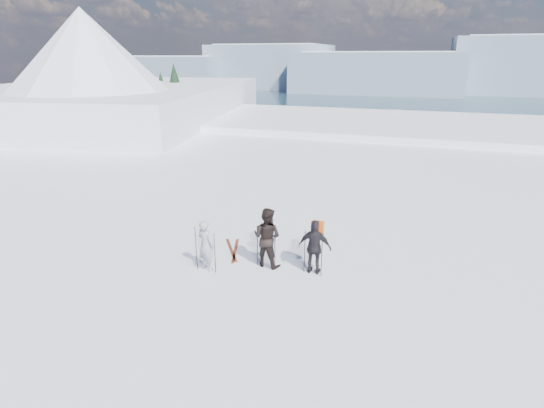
{
  "coord_description": "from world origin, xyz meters",
  "views": [
    {
      "loc": [
        1.36,
        -8.22,
        5.86
      ],
      "look_at": [
        -2.4,
        3.0,
        1.68
      ],
      "focal_mm": 28.0,
      "sensor_mm": 36.0,
      "label": 1
    }
  ],
  "objects_px": {
    "skier_dark": "(267,237)",
    "skis_loose": "(233,250)",
    "skier_pack": "(315,247)",
    "skier_grey": "(206,245)"
  },
  "relations": [
    {
      "from": "skier_grey",
      "to": "skier_pack",
      "type": "xyz_separation_m",
      "value": [
        2.98,
        0.78,
        0.04
      ]
    },
    {
      "from": "skier_grey",
      "to": "skis_loose",
      "type": "height_order",
      "value": "skier_grey"
    },
    {
      "from": "skier_dark",
      "to": "skier_pack",
      "type": "xyz_separation_m",
      "value": [
        1.42,
        -0.02,
        -0.1
      ]
    },
    {
      "from": "skier_dark",
      "to": "skis_loose",
      "type": "bearing_deg",
      "value": -13.17
    },
    {
      "from": "skier_dark",
      "to": "skis_loose",
      "type": "relative_size",
      "value": 1.08
    },
    {
      "from": "skier_grey",
      "to": "skier_pack",
      "type": "height_order",
      "value": "skier_pack"
    },
    {
      "from": "skier_grey",
      "to": "skier_dark",
      "type": "bearing_deg",
      "value": -134.8
    },
    {
      "from": "skier_dark",
      "to": "skis_loose",
      "type": "distance_m",
      "value": 1.69
    },
    {
      "from": "skier_dark",
      "to": "skier_pack",
      "type": "height_order",
      "value": "skier_dark"
    },
    {
      "from": "skis_loose",
      "to": "skier_grey",
      "type": "bearing_deg",
      "value": -99.57
    }
  ]
}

